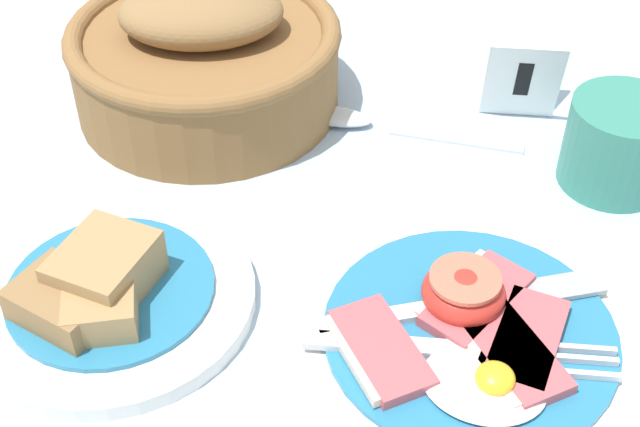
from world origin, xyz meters
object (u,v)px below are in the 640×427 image
breakfast_plate (469,336)px  bread_plate (107,291)px  sugar_cup (619,142)px  teaspoon_by_saucer (362,121)px  bread_basket (205,57)px  number_card (522,74)px

breakfast_plate → bread_plate: 0.23m
sugar_cup → bread_plate: bearing=-145.6°
breakfast_plate → teaspoon_by_saucer: 0.24m
teaspoon_by_saucer → bread_plate: bearing=63.9°
breakfast_plate → bread_basket: (-0.24, 0.21, 0.03)m
bread_plate → sugar_cup: size_ratio=2.32×
bread_basket → sugar_cup: bearing=-3.7°
bread_plate → sugar_cup: 0.38m
sugar_cup → breakfast_plate: bearing=-113.7°
bread_basket → teaspoon_by_saucer: 0.14m
sugar_cup → number_card: 0.11m
breakfast_plate → number_card: size_ratio=3.39×
bread_plate → bread_basket: size_ratio=0.84×
breakfast_plate → bread_basket: bread_basket is taller
bread_basket → number_card: (0.25, 0.05, -0.01)m
bread_basket → number_card: size_ratio=3.00×
bread_plate → teaspoon_by_saucer: bread_plate is taller
sugar_cup → teaspoon_by_saucer: size_ratio=0.41×
sugar_cup → teaspoon_by_saucer: (-0.20, 0.02, -0.03)m
teaspoon_by_saucer → number_card: bearing=-156.7°
number_card → teaspoon_by_saucer: bearing=-164.9°
bread_basket → teaspoon_by_saucer: (0.13, 0.00, -0.04)m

